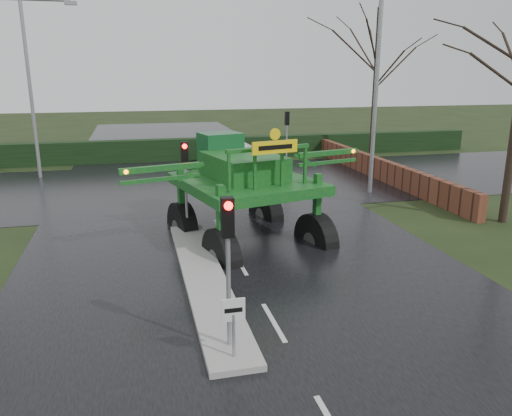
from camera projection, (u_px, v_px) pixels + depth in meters
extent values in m
plane|color=black|center=(274.00, 323.00, 12.32)|extent=(140.00, 140.00, 0.00)
cube|color=black|center=(211.00, 214.00, 21.68)|extent=(14.00, 80.00, 0.02)
cube|color=black|center=(194.00, 184.00, 27.30)|extent=(80.00, 12.00, 0.02)
cube|color=gray|center=(204.00, 278.00, 14.81)|extent=(1.20, 10.00, 0.16)
cube|color=black|center=(180.00, 149.00, 34.59)|extent=(44.00, 0.90, 1.50)
cube|color=#592D1E|center=(371.00, 165.00, 29.56)|extent=(0.40, 20.00, 1.20)
cylinder|color=gray|center=(234.00, 336.00, 10.45)|extent=(0.07, 0.07, 1.00)
cube|color=silver|center=(233.00, 310.00, 10.29)|extent=(0.50, 0.04, 0.50)
cube|color=black|center=(233.00, 310.00, 10.27)|extent=(0.38, 0.01, 0.10)
cylinder|color=gray|center=(228.00, 278.00, 10.62)|extent=(0.10, 0.10, 3.50)
cube|color=black|center=(227.00, 217.00, 10.26)|extent=(0.26, 0.22, 0.85)
sphere|color=#FF0C07|center=(228.00, 206.00, 10.07)|extent=(0.18, 0.18, 0.18)
cylinder|color=gray|center=(186.00, 189.00, 18.58)|extent=(0.10, 0.10, 3.50)
cube|color=black|center=(185.00, 153.00, 18.22)|extent=(0.26, 0.22, 0.85)
sphere|color=#FF0C07|center=(185.00, 146.00, 18.03)|extent=(0.18, 0.18, 0.18)
cylinder|color=gray|center=(287.00, 140.00, 32.08)|extent=(0.10, 0.10, 3.50)
cube|color=black|center=(287.00, 118.00, 31.72)|extent=(0.26, 0.22, 0.85)
sphere|color=#FF0C07|center=(287.00, 114.00, 31.77)|extent=(0.18, 0.18, 0.18)
cylinder|color=gray|center=(376.00, 93.00, 24.19)|extent=(0.20, 0.20, 10.00)
cylinder|color=gray|center=(30.00, 90.00, 27.77)|extent=(0.20, 0.20, 10.00)
cylinder|color=gray|center=(36.00, 0.00, 26.70)|extent=(3.52, 0.14, 0.14)
cube|color=gray|center=(71.00, 3.00, 27.14)|extent=(0.65, 0.30, 0.20)
cylinder|color=black|center=(375.00, 86.00, 33.65)|extent=(0.32, 0.32, 10.00)
cylinder|color=black|center=(148.00, 222.00, 16.99)|extent=(1.07, 2.17, 2.10)
cylinder|color=#595B56|center=(148.00, 222.00, 16.99)|extent=(0.78, 0.86, 0.73)
cube|color=#0C4620|center=(145.00, 184.00, 16.64)|extent=(0.28, 0.28, 2.41)
cylinder|color=black|center=(246.00, 208.00, 18.70)|extent=(1.07, 2.17, 2.10)
cylinder|color=#595B56|center=(246.00, 208.00, 18.70)|extent=(0.78, 0.86, 0.73)
cube|color=#0C4620|center=(246.00, 174.00, 18.35)|extent=(0.28, 0.28, 2.41)
cylinder|color=black|center=(186.00, 257.00, 13.77)|extent=(1.07, 2.17, 2.10)
cylinder|color=#595B56|center=(186.00, 257.00, 13.77)|extent=(0.78, 0.86, 0.73)
cube|color=#0C4620|center=(184.00, 211.00, 13.43)|extent=(0.28, 0.28, 2.41)
cylinder|color=black|center=(301.00, 236.00, 15.48)|extent=(1.07, 2.17, 2.10)
cylinder|color=#595B56|center=(301.00, 236.00, 15.48)|extent=(0.78, 0.86, 0.73)
cube|color=#0C4620|center=(302.00, 196.00, 15.13)|extent=(0.28, 0.28, 2.41)
cube|color=#0C4620|center=(220.00, 169.00, 15.71)|extent=(5.50, 5.96, 0.37)
cube|color=#0C4620|center=(217.00, 149.00, 15.73)|extent=(3.01, 3.61, 0.94)
cube|color=#124F25|center=(192.00, 131.00, 17.42)|extent=(1.83, 1.60, 1.36)
cube|color=#0C4620|center=(243.00, 125.00, 13.87)|extent=(3.08, 0.89, 0.13)
cube|color=#0C4620|center=(112.00, 148.00, 13.58)|extent=(2.69, 0.85, 0.19)
sphere|color=orange|center=(69.00, 152.00, 12.97)|extent=(0.15, 0.15, 0.15)
cube|color=#0C4620|center=(316.00, 134.00, 16.61)|extent=(2.69, 0.85, 0.19)
sphere|color=orange|center=(346.00, 132.00, 17.04)|extent=(0.15, 0.15, 0.15)
cube|color=yellow|center=(250.00, 122.00, 13.49)|extent=(1.64, 0.47, 0.42)
cube|color=black|center=(250.00, 122.00, 13.49)|extent=(1.22, 0.32, 0.15)
cylinder|color=yellow|center=(250.00, 107.00, 13.38)|extent=(0.38, 0.13, 0.38)
imported|color=silver|center=(236.00, 165.00, 32.87)|extent=(5.14, 2.76, 1.61)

